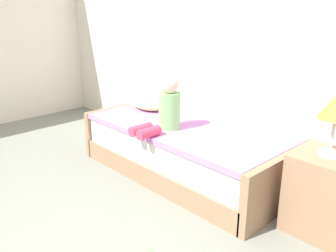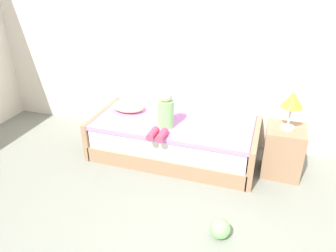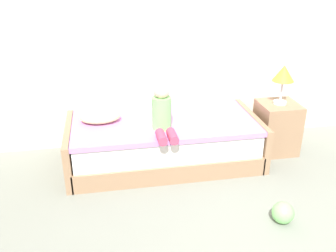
{
  "view_description": "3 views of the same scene",
  "coord_description": "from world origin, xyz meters",
  "px_view_note": "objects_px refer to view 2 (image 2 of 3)",
  "views": [
    {
      "loc": [
        1.57,
        -0.37,
        1.59
      ],
      "look_at": [
        -0.67,
        1.75,
        0.55
      ],
      "focal_mm": 38.23,
      "sensor_mm": 36.0,
      "label": 1
    },
    {
      "loc": [
        0.41,
        -1.54,
        2.33
      ],
      "look_at": [
        -0.67,
        1.75,
        0.55
      ],
      "focal_mm": 34.86,
      "sensor_mm": 36.0,
      "label": 2
    },
    {
      "loc": [
        -1.29,
        -1.65,
        2.12
      ],
      "look_at": [
        -0.67,
        1.75,
        0.55
      ],
      "focal_mm": 39.7,
      "sensor_mm": 36.0,
      "label": 3
    }
  ],
  "objects_px": {
    "child_figure": "(164,113)",
    "pillow": "(128,106)",
    "bed": "(174,138)",
    "toy_ball": "(220,229)",
    "table_lamp": "(292,101)",
    "nightstand": "(283,151)"
  },
  "relations": [
    {
      "from": "bed",
      "to": "table_lamp",
      "type": "height_order",
      "value": "table_lamp"
    },
    {
      "from": "nightstand",
      "to": "child_figure",
      "type": "relative_size",
      "value": 1.18
    },
    {
      "from": "child_figure",
      "to": "toy_ball",
      "type": "relative_size",
      "value": 2.62
    },
    {
      "from": "child_figure",
      "to": "bed",
      "type": "bearing_deg",
      "value": 76.97
    },
    {
      "from": "child_figure",
      "to": "pillow",
      "type": "height_order",
      "value": "child_figure"
    },
    {
      "from": "table_lamp",
      "to": "pillow",
      "type": "distance_m",
      "value": 2.07
    },
    {
      "from": "nightstand",
      "to": "child_figure",
      "type": "height_order",
      "value": "child_figure"
    },
    {
      "from": "table_lamp",
      "to": "pillow",
      "type": "bearing_deg",
      "value": 177.76
    },
    {
      "from": "table_lamp",
      "to": "toy_ball",
      "type": "distance_m",
      "value": 1.61
    },
    {
      "from": "table_lamp",
      "to": "toy_ball",
      "type": "height_order",
      "value": "table_lamp"
    },
    {
      "from": "child_figure",
      "to": "toy_ball",
      "type": "bearing_deg",
      "value": -48.92
    },
    {
      "from": "child_figure",
      "to": "nightstand",
      "type": "bearing_deg",
      "value": 10.06
    },
    {
      "from": "bed",
      "to": "toy_ball",
      "type": "distance_m",
      "value": 1.51
    },
    {
      "from": "bed",
      "to": "table_lamp",
      "type": "xyz_separation_m",
      "value": [
        1.35,
        0.02,
        0.69
      ]
    },
    {
      "from": "nightstand",
      "to": "pillow",
      "type": "relative_size",
      "value": 1.36
    },
    {
      "from": "pillow",
      "to": "toy_ball",
      "type": "relative_size",
      "value": 2.26
    },
    {
      "from": "child_figure",
      "to": "pillow",
      "type": "relative_size",
      "value": 1.16
    },
    {
      "from": "nightstand",
      "to": "table_lamp",
      "type": "relative_size",
      "value": 1.33
    },
    {
      "from": "toy_ball",
      "to": "nightstand",
      "type": "bearing_deg",
      "value": 67.92
    },
    {
      "from": "child_figure",
      "to": "pillow",
      "type": "distance_m",
      "value": 0.72
    },
    {
      "from": "pillow",
      "to": "child_figure",
      "type": "bearing_deg",
      "value": -27.61
    },
    {
      "from": "child_figure",
      "to": "toy_ball",
      "type": "height_order",
      "value": "child_figure"
    }
  ]
}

